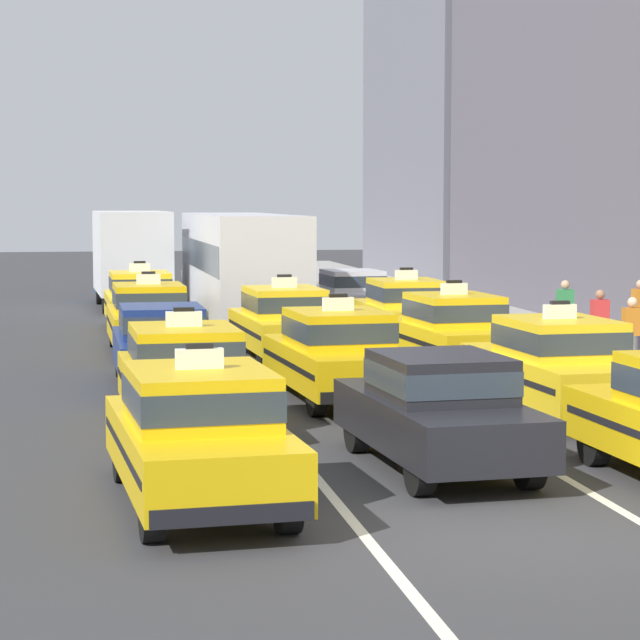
{
  "coord_description": "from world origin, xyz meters",
  "views": [
    {
      "loc": [
        -4.49,
        -13.13,
        3.62
      ],
      "look_at": [
        -0.07,
        11.43,
        1.3
      ],
      "focal_mm": 72.14,
      "sensor_mm": 36.0,
      "label": 1
    }
  ],
  "objects_px": {
    "taxi_center_second": "(337,353)",
    "pedestrian_trailing": "(639,316)",
    "sedan_center_nearest": "(438,408)",
    "pedestrian_near_crosswalk": "(631,338)",
    "pedestrian_mid_block": "(600,327)",
    "taxi_left_nearest": "(199,433)",
    "taxi_right_fourth": "(405,310)",
    "sedan_right_fifth": "(352,295)",
    "taxi_right_third": "(452,331)",
    "box_truck_left_sixth": "(130,255)",
    "taxi_left_fourth": "(149,317)",
    "taxi_left_fifth": "(140,300)",
    "taxi_left_second": "(184,375)",
    "taxi_center_third": "(284,322)",
    "pedestrian_by_storefront": "(564,317)",
    "bus_center_fourth": "(240,261)",
    "taxi_right_second": "(556,364)",
    "sedan_left_third": "(161,343)",
    "sedan_center_fifth": "(210,277)"
  },
  "relations": [
    {
      "from": "taxi_center_second",
      "to": "pedestrian_trailing",
      "type": "distance_m",
      "value": 9.5
    },
    {
      "from": "sedan_center_nearest",
      "to": "pedestrian_near_crosswalk",
      "type": "xyz_separation_m",
      "value": [
        5.84,
        7.01,
        0.1
      ]
    },
    {
      "from": "pedestrian_mid_block",
      "to": "taxi_left_nearest",
      "type": "bearing_deg",
      "value": -131.63
    },
    {
      "from": "taxi_right_fourth",
      "to": "sedan_right_fifth",
      "type": "xyz_separation_m",
      "value": [
        -0.14,
        5.98,
        -0.03
      ]
    },
    {
      "from": "taxi_right_fourth",
      "to": "sedan_center_nearest",
      "type": "bearing_deg",
      "value": -102.29
    },
    {
      "from": "sedan_center_nearest",
      "to": "taxi_right_third",
      "type": "height_order",
      "value": "taxi_right_third"
    },
    {
      "from": "box_truck_left_sixth",
      "to": "sedan_right_fifth",
      "type": "distance_m",
      "value": 9.38
    },
    {
      "from": "taxi_left_fourth",
      "to": "taxi_right_third",
      "type": "relative_size",
      "value": 0.99
    },
    {
      "from": "taxi_center_second",
      "to": "sedan_right_fifth",
      "type": "xyz_separation_m",
      "value": [
        3.28,
        14.61,
        -0.03
      ]
    },
    {
      "from": "taxi_left_fifth",
      "to": "taxi_center_second",
      "type": "xyz_separation_m",
      "value": [
        3.0,
        -13.28,
        0.0
      ]
    },
    {
      "from": "sedan_right_fifth",
      "to": "taxi_center_second",
      "type": "bearing_deg",
      "value": -102.66
    },
    {
      "from": "taxi_left_fifth",
      "to": "pedestrian_trailing",
      "type": "bearing_deg",
      "value": -36.75
    },
    {
      "from": "taxi_left_second",
      "to": "pedestrian_mid_block",
      "type": "xyz_separation_m",
      "value": [
        9.19,
        5.45,
        0.08
      ]
    },
    {
      "from": "box_truck_left_sixth",
      "to": "sedan_center_nearest",
      "type": "relative_size",
      "value": 1.6
    },
    {
      "from": "taxi_center_third",
      "to": "pedestrian_near_crosswalk",
      "type": "relative_size",
      "value": 2.91
    },
    {
      "from": "taxi_left_fourth",
      "to": "pedestrian_mid_block",
      "type": "relative_size",
      "value": 2.88
    },
    {
      "from": "taxi_right_third",
      "to": "pedestrian_trailing",
      "type": "bearing_deg",
      "value": 17.54
    },
    {
      "from": "taxi_left_fifth",
      "to": "pedestrian_mid_block",
      "type": "relative_size",
      "value": 2.88
    },
    {
      "from": "sedan_center_nearest",
      "to": "pedestrian_by_storefront",
      "type": "height_order",
      "value": "pedestrian_by_storefront"
    },
    {
      "from": "sedan_center_nearest",
      "to": "bus_center_fourth",
      "type": "distance_m",
      "value": 21.74
    },
    {
      "from": "taxi_center_third",
      "to": "taxi_right_second",
      "type": "bearing_deg",
      "value": -68.1
    },
    {
      "from": "sedan_left_third",
      "to": "taxi_right_third",
      "type": "relative_size",
      "value": 0.93
    },
    {
      "from": "taxi_left_fifth",
      "to": "sedan_right_fifth",
      "type": "height_order",
      "value": "taxi_left_fifth"
    },
    {
      "from": "box_truck_left_sixth",
      "to": "taxi_left_fifth",
      "type": "bearing_deg",
      "value": -89.96
    },
    {
      "from": "taxi_right_fourth",
      "to": "pedestrian_by_storefront",
      "type": "xyz_separation_m",
      "value": [
        2.84,
        -3.56,
        0.11
      ]
    },
    {
      "from": "sedan_left_third",
      "to": "pedestrian_by_storefront",
      "type": "relative_size",
      "value": 2.58
    },
    {
      "from": "taxi_left_fifth",
      "to": "pedestrian_mid_block",
      "type": "xyz_separation_m",
      "value": [
        9.26,
        -10.26,
        0.08
      ]
    },
    {
      "from": "taxi_center_second",
      "to": "taxi_center_third",
      "type": "bearing_deg",
      "value": 90.29
    },
    {
      "from": "box_truck_left_sixth",
      "to": "taxi_center_second",
      "type": "xyz_separation_m",
      "value": [
        3.0,
        -21.51,
        -0.9
      ]
    },
    {
      "from": "pedestrian_mid_block",
      "to": "bus_center_fourth",
      "type": "bearing_deg",
      "value": 116.0
    },
    {
      "from": "taxi_left_fourth",
      "to": "sedan_center_nearest",
      "type": "xyz_separation_m",
      "value": [
        3.22,
        -14.03,
        -0.03
      ]
    },
    {
      "from": "taxi_center_second",
      "to": "taxi_right_second",
      "type": "bearing_deg",
      "value": -33.17
    },
    {
      "from": "bus_center_fourth",
      "to": "box_truck_left_sixth",
      "type": "bearing_deg",
      "value": 117.89
    },
    {
      "from": "taxi_left_fifth",
      "to": "bus_center_fourth",
      "type": "bearing_deg",
      "value": 37.7
    },
    {
      "from": "sedan_center_fifth",
      "to": "sedan_right_fifth",
      "type": "height_order",
      "value": "same"
    },
    {
      "from": "box_truck_left_sixth",
      "to": "pedestrian_mid_block",
      "type": "relative_size",
      "value": 4.41
    },
    {
      "from": "taxi_center_third",
      "to": "pedestrian_mid_block",
      "type": "relative_size",
      "value": 2.91
    },
    {
      "from": "sedan_center_fifth",
      "to": "taxi_left_nearest",
      "type": "bearing_deg",
      "value": -95.58
    },
    {
      "from": "taxi_left_nearest",
      "to": "pedestrian_trailing",
      "type": "height_order",
      "value": "taxi_left_nearest"
    },
    {
      "from": "taxi_left_nearest",
      "to": "sedan_right_fifth",
      "type": "xyz_separation_m",
      "value": [
        6.4,
        22.16,
        -0.03
      ]
    },
    {
      "from": "taxi_right_second",
      "to": "pedestrian_trailing",
      "type": "relative_size",
      "value": 2.79
    },
    {
      "from": "taxi_left_fifth",
      "to": "pedestrian_near_crosswalk",
      "type": "bearing_deg",
      "value": -53.65
    },
    {
      "from": "box_truck_left_sixth",
      "to": "taxi_right_fourth",
      "type": "bearing_deg",
      "value": -63.5
    },
    {
      "from": "pedestrian_near_crosswalk",
      "to": "pedestrian_trailing",
      "type": "relative_size",
      "value": 0.96
    },
    {
      "from": "taxi_left_nearest",
      "to": "taxi_left_second",
      "type": "xyz_separation_m",
      "value": [
        0.19,
        5.11,
        0.0
      ]
    },
    {
      "from": "sedan_center_nearest",
      "to": "box_truck_left_sixth",
      "type": "bearing_deg",
      "value": 96.68
    },
    {
      "from": "taxi_center_second",
      "to": "sedan_right_fifth",
      "type": "relative_size",
      "value": 1.06
    },
    {
      "from": "taxi_left_second",
      "to": "sedan_center_fifth",
      "type": "relative_size",
      "value": 1.07
    },
    {
      "from": "taxi_left_second",
      "to": "taxi_right_third",
      "type": "height_order",
      "value": "same"
    },
    {
      "from": "sedan_right_fifth",
      "to": "pedestrian_mid_block",
      "type": "height_order",
      "value": "pedestrian_mid_block"
    }
  ]
}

